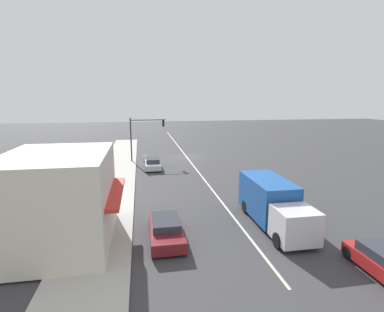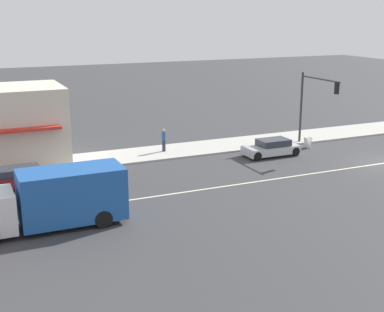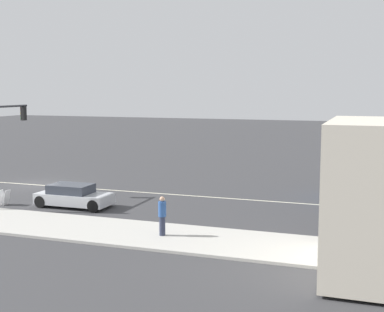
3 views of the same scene
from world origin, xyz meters
name	(u,v)px [view 3 (image 3 of 3)]	position (x,y,z in m)	size (l,w,h in m)	color
ground_plane	(305,204)	(0.00, 18.00, 0.00)	(160.00, 160.00, 0.00)	#38383A
sidewalk_right	(287,249)	(9.00, 18.50, 0.06)	(4.00, 73.00, 0.12)	#B2AFA8
lane_marking_center	(34,185)	(0.00, 0.00, 0.00)	(0.16, 60.00, 0.01)	beige
pedestrian	(162,215)	(9.07, 13.12, 1.02)	(0.34, 0.34, 1.71)	#282D42
warning_aframe_sign	(4,197)	(5.87, 2.29, 0.43)	(0.45, 0.53, 0.84)	silver
sedan_silver	(74,196)	(5.00, 6.18, 0.60)	(1.80, 4.11, 1.24)	#B7BABF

